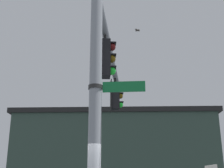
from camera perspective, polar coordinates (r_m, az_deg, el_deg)
name	(u,v)px	position (r m, az deg, el deg)	size (l,w,h in m)	color
signal_pole	(95,111)	(6.30, -3.12, -4.90)	(0.26, 0.26, 6.33)	gray
mast_arm	(110,52)	(10.07, -0.43, 5.87)	(0.21, 0.21, 6.22)	gray
traffic_light_nearest_pole	(106,59)	(8.46, -1.19, 4.68)	(0.54, 0.49, 1.31)	black
traffic_light_mid_inner	(116,96)	(12.04, 0.71, -2.16)	(0.54, 0.49, 1.31)	black
street_name_sign	(108,87)	(6.39, -0.65, -0.57)	(0.31, 1.16, 0.22)	#147238
bird_flying	(137,30)	(14.69, 4.69, 9.77)	(0.34, 0.28, 0.09)	#4C4742
storefront_building	(115,162)	(21.12, 0.56, -14.11)	(7.63, 13.39, 6.13)	#33473D
tree_by_storefront	(129,156)	(25.83, 3.08, -13.02)	(2.86, 2.86, 5.31)	#4C3823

